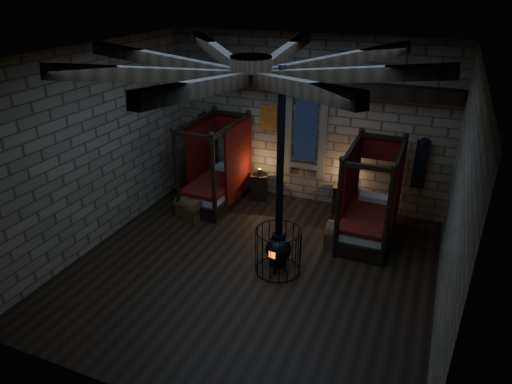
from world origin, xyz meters
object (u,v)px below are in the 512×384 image
at_px(stove, 278,245).
at_px(trunk_right, 345,238).
at_px(bed_left, 217,183).
at_px(trunk_left, 190,208).
at_px(bed_right, 369,216).

bearing_deg(stove, trunk_right, 60.58).
xyz_separation_m(bed_left, trunk_right, (3.58, -0.99, -0.27)).
bearing_deg(trunk_left, trunk_right, 18.06).
distance_m(trunk_left, stove, 3.10).
distance_m(trunk_left, trunk_right, 3.83).
height_order(trunk_left, stove, stove).
xyz_separation_m(bed_left, stove, (2.53, -2.34, 0.05)).
bearing_deg(bed_left, trunk_right, -14.86).
bearing_deg(stove, bed_left, 146.01).
height_order(trunk_left, trunk_right, trunk_right).
bearing_deg(bed_left, stove, -42.04).
distance_m(bed_left, trunk_right, 3.73).
distance_m(bed_left, trunk_left, 1.07).
xyz_separation_m(trunk_right, stove, (-1.05, -1.34, 0.32)).
xyz_separation_m(bed_right, trunk_right, (-0.36, -0.68, -0.27)).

